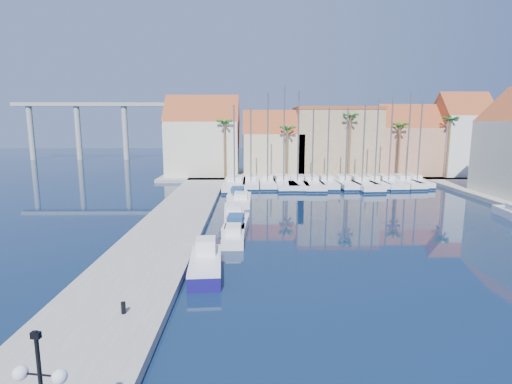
% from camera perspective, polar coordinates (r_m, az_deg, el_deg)
% --- Properties ---
extents(ground, '(260.00, 260.00, 0.00)m').
position_cam_1_polar(ground, '(23.99, 4.17, -12.90)').
color(ground, '#081532').
rests_on(ground, ground).
extents(quay_west, '(6.00, 77.00, 0.50)m').
position_cam_1_polar(quay_west, '(37.31, -11.66, -4.37)').
color(quay_west, gray).
rests_on(quay_west, ground).
extents(shore_north, '(54.00, 16.00, 0.50)m').
position_cam_1_polar(shore_north, '(71.64, 8.77, 2.45)').
color(shore_north, gray).
rests_on(shore_north, ground).
extents(bollard, '(0.22, 0.22, 0.55)m').
position_cam_1_polar(bollard, '(20.27, -18.41, -15.43)').
color(bollard, black).
rests_on(bollard, quay_west).
extents(fishing_boat, '(2.28, 5.76, 1.98)m').
position_cam_1_polar(fishing_boat, '(25.37, -7.22, -10.07)').
color(fishing_boat, '#16105D').
rests_on(fishing_boat, ground).
extents(motorboat_west_0, '(1.71, 5.23, 1.40)m').
position_cam_1_polar(motorboat_west_0, '(31.91, -3.20, -6.12)').
color(motorboat_west_0, white).
rests_on(motorboat_west_0, ground).
extents(motorboat_west_1, '(2.32, 6.12, 1.40)m').
position_cam_1_polar(motorboat_west_1, '(35.38, -2.82, -4.52)').
color(motorboat_west_1, white).
rests_on(motorboat_west_1, ground).
extents(motorboat_west_2, '(2.25, 6.16, 1.40)m').
position_cam_1_polar(motorboat_west_2, '(40.22, -3.15, -2.78)').
color(motorboat_west_2, white).
rests_on(motorboat_west_2, ground).
extents(motorboat_west_3, '(2.33, 6.85, 1.40)m').
position_cam_1_polar(motorboat_west_3, '(46.51, -2.13, -1.05)').
color(motorboat_west_3, white).
rests_on(motorboat_west_3, ground).
extents(motorboat_west_4, '(2.48, 6.87, 1.40)m').
position_cam_1_polar(motorboat_west_4, '(50.41, -2.62, -0.21)').
color(motorboat_west_4, white).
rests_on(motorboat_west_4, ground).
extents(motorboat_east_1, '(2.05, 5.05, 1.40)m').
position_cam_1_polar(motorboat_east_1, '(47.01, 32.78, -2.51)').
color(motorboat_east_1, white).
rests_on(motorboat_east_1, ground).
extents(sailboat_0, '(3.14, 11.90, 11.77)m').
position_cam_1_polar(sailboat_0, '(57.98, -3.06, 1.15)').
color(sailboat_0, white).
rests_on(sailboat_0, ground).
extents(sailboat_1, '(2.45, 8.86, 11.39)m').
position_cam_1_polar(sailboat_1, '(58.76, -0.72, 1.31)').
color(sailboat_1, white).
rests_on(sailboat_1, ground).
extents(sailboat_2, '(2.43, 8.96, 13.56)m').
position_cam_1_polar(sailboat_2, '(58.98, 1.64, 1.37)').
color(sailboat_2, white).
rests_on(sailboat_2, ground).
extents(sailboat_3, '(3.82, 11.48, 14.48)m').
position_cam_1_polar(sailboat_3, '(59.04, 3.85, 1.33)').
color(sailboat_3, white).
rests_on(sailboat_3, ground).
extents(sailboat_4, '(3.53, 10.92, 13.80)m').
position_cam_1_polar(sailboat_4, '(58.97, 5.91, 1.29)').
color(sailboat_4, white).
rests_on(sailboat_4, ground).
extents(sailboat_5, '(3.01, 10.88, 11.30)m').
position_cam_1_polar(sailboat_5, '(59.03, 7.91, 1.23)').
color(sailboat_5, white).
rests_on(sailboat_5, ground).
extents(sailboat_6, '(2.82, 9.37, 11.49)m').
position_cam_1_polar(sailboat_6, '(59.82, 10.04, 1.30)').
color(sailboat_6, white).
rests_on(sailboat_6, ground).
extents(sailboat_7, '(2.90, 9.94, 11.52)m').
position_cam_1_polar(sailboat_7, '(60.49, 12.48, 1.31)').
color(sailboat_7, white).
rests_on(sailboat_7, ground).
extents(sailboat_8, '(3.85, 12.07, 11.90)m').
position_cam_1_polar(sailboat_8, '(60.51, 14.67, 1.20)').
color(sailboat_8, white).
rests_on(sailboat_8, ground).
extents(sailboat_9, '(2.46, 9.01, 12.72)m').
position_cam_1_polar(sailboat_9, '(61.62, 16.44, 1.32)').
color(sailboat_9, white).
rests_on(sailboat_9, ground).
extents(sailboat_10, '(2.93, 10.29, 13.03)m').
position_cam_1_polar(sailboat_10, '(62.57, 18.20, 1.34)').
color(sailboat_10, white).
rests_on(sailboat_10, ground).
extents(sailboat_11, '(3.23, 9.79, 13.89)m').
position_cam_1_polar(sailboat_11, '(63.58, 20.38, 1.36)').
color(sailboat_11, white).
rests_on(sailboat_11, ground).
extents(sailboat_12, '(2.43, 8.69, 12.57)m').
position_cam_1_polar(sailboat_12, '(64.58, 21.85, 1.39)').
color(sailboat_12, white).
rests_on(sailboat_12, ground).
extents(building_0, '(12.30, 9.00, 13.50)m').
position_cam_1_polar(building_0, '(69.55, -7.55, 7.45)').
color(building_0, beige).
rests_on(building_0, shore_north).
extents(building_1, '(10.30, 8.00, 11.00)m').
position_cam_1_polar(building_1, '(69.28, 2.44, 6.50)').
color(building_1, beige).
rests_on(building_1, shore_north).
extents(building_2, '(14.20, 10.20, 11.50)m').
position_cam_1_polar(building_2, '(71.71, 11.28, 7.21)').
color(building_2, '#997F5E').
rests_on(building_2, shore_north).
extents(building_3, '(10.30, 8.00, 12.00)m').
position_cam_1_polar(building_3, '(74.24, 20.58, 6.55)').
color(building_3, tan).
rests_on(building_3, shore_north).
extents(building_4, '(8.30, 8.00, 14.00)m').
position_cam_1_polar(building_4, '(77.04, 27.19, 7.02)').
color(building_4, white).
rests_on(building_4, shore_north).
extents(palm_0, '(2.60, 2.60, 10.15)m').
position_cam_1_polar(palm_0, '(64.17, -4.52, 9.60)').
color(palm_0, brown).
rests_on(palm_0, shore_north).
extents(palm_1, '(2.60, 2.60, 9.15)m').
position_cam_1_polar(palm_1, '(64.34, 4.52, 8.76)').
color(palm_1, brown).
rests_on(palm_1, shore_north).
extents(palm_2, '(2.60, 2.60, 11.15)m').
position_cam_1_polar(palm_2, '(66.03, 13.36, 10.19)').
color(palm_2, brown).
rests_on(palm_2, shore_north).
extents(palm_3, '(2.60, 2.60, 9.65)m').
position_cam_1_polar(palm_3, '(68.42, 19.89, 8.67)').
color(palm_3, brown).
rests_on(palm_3, shore_north).
extents(palm_4, '(2.60, 2.60, 10.65)m').
position_cam_1_polar(palm_4, '(71.62, 26.00, 9.05)').
color(palm_4, brown).
rests_on(palm_4, shore_north).
extents(viaduct, '(48.00, 2.20, 14.45)m').
position_cam_1_polar(viaduct, '(110.44, -20.83, 9.67)').
color(viaduct, '#9E9E99').
rests_on(viaduct, ground).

